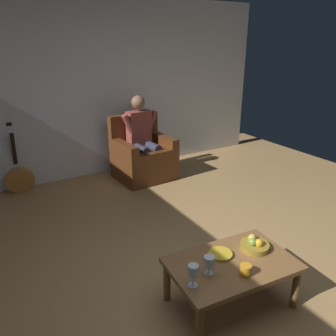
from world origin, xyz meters
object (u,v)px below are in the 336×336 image
Objects in this scene: wine_glass_far at (193,272)px; coffee_table at (232,268)px; armchair at (143,157)px; wine_glass_near at (209,262)px; fruit_bowl at (254,245)px; decorative_dish at (220,254)px; guitar at (19,178)px; person_seated at (143,136)px; candle_jar at (246,270)px.

coffee_table is at bearing -171.62° from wine_glass_far.
armchair is 3.07m from wine_glass_far.
wine_glass_near is 0.62× the size of fruit_bowl.
armchair is 4.97× the size of decorative_dish.
decorative_dish is (-0.40, -0.18, -0.11)m from wine_glass_far.
armchair is at bearing -107.37° from wine_glass_near.
coffee_table is 3.38m from guitar.
person_seated is 5.30× the size of fruit_bowl.
wine_glass_near is at bearing -164.74° from wine_glass_far.
fruit_bowl is (-0.52, -0.06, -0.06)m from wine_glass_near.
person_seated is at bearing 167.52° from guitar.
candle_jar is at bearing 91.16° from decorative_dish.
wine_glass_near reaches higher than decorative_dish.
fruit_bowl reaches higher than candle_jar.
fruit_bowl is at bearing -173.69° from wine_glass_near.
coffee_table is 1.05× the size of guitar.
person_seated is at bearing -103.93° from decorative_dish.
wine_glass_far is 0.72× the size of fruit_bowl.
wine_glass_near is at bearing 3.17° from coffee_table.
armchair is 2.78m from decorative_dish.
candle_jar is at bearing 73.68° from person_seated.
wine_glass_near reaches higher than candle_jar.
coffee_table is (0.64, 2.81, 0.01)m from armchair.
decorative_dish is (-1.09, 3.07, 0.19)m from guitar.
fruit_bowl is at bearing -171.36° from wine_glass_far.
wine_glass_near is 0.86× the size of wine_glass_far.
armchair is 2.97m from wine_glass_near.
person_seated reaches higher than fruit_bowl.
person_seated is 1.22× the size of coffee_table.
coffee_table is 12.11× the size of candle_jar.
decorative_dish is at bearing 72.29° from person_seated.
wine_glass_far reaches higher than candle_jar.
person_seated is at bearing 90.00° from armchair.
wine_glass_far is 0.89× the size of decorative_dish.
fruit_bowl is (-1.40, 3.14, 0.21)m from guitar.
fruit_bowl is at bearing 113.98° from guitar.
wine_glass_far is at bearing 24.30° from decorative_dish.
fruit_bowl is 0.31m from decorative_dish.
armchair is 6.53× the size of wine_glass_near.
candle_jar is (0.66, 2.98, 0.11)m from armchair.
wine_glass_near is (-0.87, 3.20, 0.28)m from guitar.
person_seated reaches higher than armchair.
armchair is 3.05m from candle_jar.
person_seated is at bearing -97.49° from fruit_bowl.
armchair is 4.04× the size of fruit_bowl.
fruit_bowl is 2.79× the size of candle_jar.
guitar is (1.76, -0.37, -0.11)m from armchair.
coffee_table is at bearing 109.33° from guitar.
guitar is 3.45m from fruit_bowl.
guitar is 5.72× the size of wine_glass_far.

